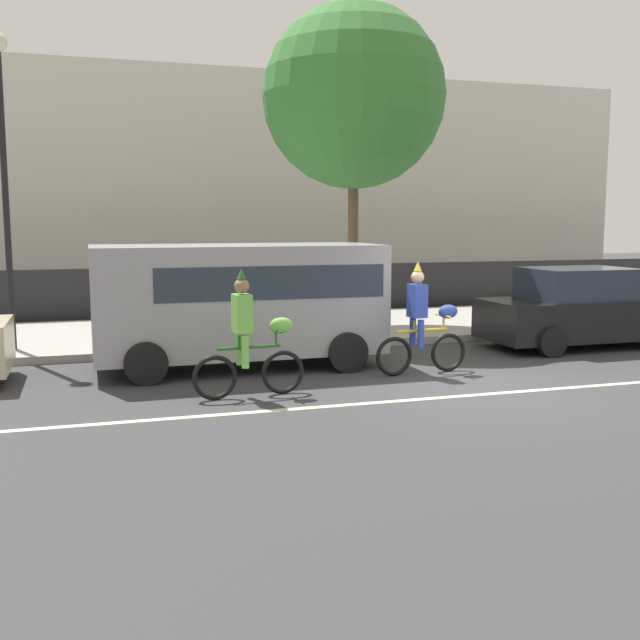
{
  "coord_description": "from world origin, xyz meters",
  "views": [
    {
      "loc": [
        -5.94,
        -10.28,
        2.61
      ],
      "look_at": [
        -2.36,
        1.2,
        1.0
      ],
      "focal_mm": 42.0,
      "sensor_mm": 36.0,
      "label": 1
    }
  ],
  "objects": [
    {
      "name": "ground_plane",
      "position": [
        0.0,
        0.0,
        0.0
      ],
      "size": [
        80.0,
        80.0,
        0.0
      ],
      "primitive_type": "plane",
      "color": "#38383A"
    },
    {
      "name": "road_centre_line",
      "position": [
        0.0,
        -0.5,
        0.0
      ],
      "size": [
        36.0,
        0.14,
        0.01
      ],
      "primitive_type": "cube",
      "color": "beige",
      "rests_on": "ground"
    },
    {
      "name": "sidewalk_curb",
      "position": [
        0.0,
        6.5,
        0.07
      ],
      "size": [
        60.0,
        5.0,
        0.15
      ],
      "primitive_type": "cube",
      "color": "#9E9B93",
      "rests_on": "ground"
    },
    {
      "name": "fence_line",
      "position": [
        0.0,
        9.4,
        0.7
      ],
      "size": [
        40.0,
        0.08,
        1.4
      ],
      "primitive_type": "cube",
      "color": "black",
      "rests_on": "ground"
    },
    {
      "name": "building_backdrop",
      "position": [
        -0.94,
        18.0,
        3.73
      ],
      "size": [
        28.0,
        8.0,
        7.46
      ],
      "primitive_type": "cube",
      "color": "beige",
      "rests_on": "ground"
    },
    {
      "name": "parade_cyclist_lime",
      "position": [
        -3.69,
        0.4,
        0.84
      ],
      "size": [
        1.72,
        0.5,
        1.92
      ],
      "color": "black",
      "rests_on": "ground"
    },
    {
      "name": "parade_cyclist_cobalt",
      "position": [
        -0.53,
        1.2,
        0.84
      ],
      "size": [
        1.72,
        0.5,
        1.92
      ],
      "color": "black",
      "rests_on": "ground"
    },
    {
      "name": "parked_van_grey",
      "position": [
        -3.33,
        2.7,
        1.28
      ],
      "size": [
        5.0,
        2.22,
        2.18
      ],
      "color": "#99999E",
      "rests_on": "ground"
    },
    {
      "name": "parked_car_black",
      "position": [
        3.75,
        2.74,
        0.78
      ],
      "size": [
        4.1,
        1.92,
        1.64
      ],
      "color": "black",
      "rests_on": "ground"
    },
    {
      "name": "street_lamp_post",
      "position": [
        -7.34,
        5.01,
        3.99
      ],
      "size": [
        0.36,
        0.36,
        5.86
      ],
      "color": "black",
      "rests_on": "sidewalk_curb"
    },
    {
      "name": "street_tree_near_lamp",
      "position": [
        0.02,
        6.22,
        5.39
      ],
      "size": [
        4.17,
        4.17,
        7.34
      ],
      "color": "brown",
      "rests_on": "sidewalk_curb"
    },
    {
      "name": "pedestrian_onlooker",
      "position": [
        -5.49,
        6.21,
        1.01
      ],
      "size": [
        0.32,
        0.2,
        1.62
      ],
      "color": "#33333D",
      "rests_on": "sidewalk_curb"
    }
  ]
}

